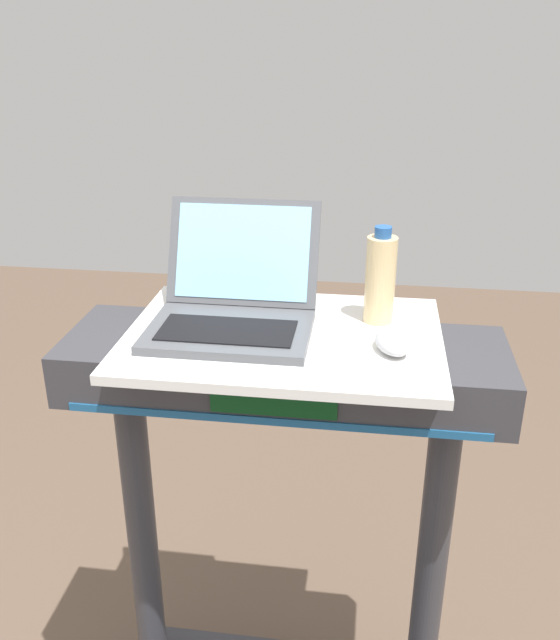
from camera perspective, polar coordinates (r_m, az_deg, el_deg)
desk_board at (r=1.38m, az=0.29°, el=-1.46°), size 0.63×0.45×0.02m
laptop at (r=1.40m, az=-3.85°, el=1.34°), size 0.32×0.33×0.23m
computer_mouse at (r=1.31m, az=9.27°, el=-1.89°), size 0.09×0.11×0.03m
water_bottle at (r=1.42m, az=8.32°, el=3.43°), size 0.06×0.06×0.20m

